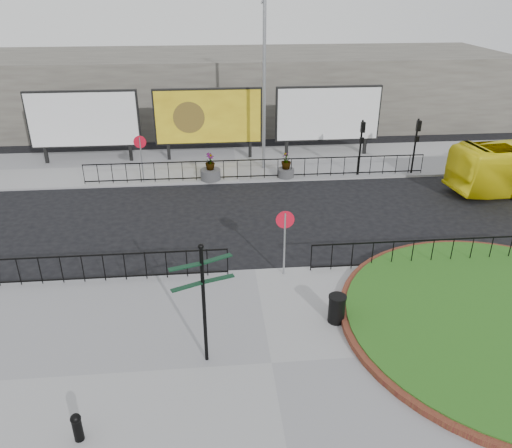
{
  "coord_description": "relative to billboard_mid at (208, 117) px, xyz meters",
  "views": [
    {
      "loc": [
        -1.43,
        -15.59,
        9.57
      ],
      "look_at": [
        0.12,
        0.88,
        1.53
      ],
      "focal_mm": 35.0,
      "sensor_mm": 36.0,
      "label": 1
    }
  ],
  "objects": [
    {
      "name": "building_backdrop",
      "position": [
        1.5,
        9.03,
        -0.1
      ],
      "size": [
        40.0,
        10.0,
        5.0
      ],
      "primitive_type": "cube",
      "color": "slate",
      "rests_on": "ground"
    },
    {
      "name": "brick_edge",
      "position": [
        9.0,
        -16.97,
        -2.39
      ],
      "size": [
        10.4,
        10.4,
        0.18
      ],
      "primitive_type": "cylinder",
      "color": "brown",
      "rests_on": "pavement_near"
    },
    {
      "name": "bollard",
      "position": [
        -3.2,
        -20.08,
        -2.06
      ],
      "size": [
        0.25,
        0.25,
        0.76
      ],
      "color": "black",
      "rests_on": "pavement_near"
    },
    {
      "name": "litter_bin",
      "position": [
        3.71,
        -16.28,
        -2.02
      ],
      "size": [
        0.55,
        0.55,
        0.91
      ],
      "color": "black",
      "rests_on": "pavement_near"
    },
    {
      "name": "billboard_mid",
      "position": [
        0.0,
        0.0,
        0.0
      ],
      "size": [
        6.2,
        0.31,
        4.1
      ],
      "color": "black",
      "rests_on": "pavement_far"
    },
    {
      "name": "railing_far",
      "position": [
        2.5,
        -3.67,
        -1.93
      ],
      "size": [
        18.0,
        0.1,
        1.1
      ],
      "primitive_type": null,
      "color": "black",
      "rests_on": "pavement_far"
    },
    {
      "name": "signal_pole_a",
      "position": [
        8.0,
        -3.63,
        -0.5
      ],
      "size": [
        0.22,
        0.26,
        3.0
      ],
      "color": "black",
      "rests_on": "pavement_far"
    },
    {
      "name": "fingerpost_sign",
      "position": [
        -0.28,
        -17.65,
        -0.28
      ],
      "size": [
        1.67,
        0.86,
        3.64
      ],
      "rotation": [
        0.0,
        0.0,
        0.31
      ],
      "color": "black",
      "rests_on": "pavement_near"
    },
    {
      "name": "lamp_post",
      "position": [
        3.01,
        -1.97,
        2.23
      ],
      "size": [
        0.74,
        0.18,
        9.23
      ],
      "color": "gray",
      "rests_on": "pavement_far"
    },
    {
      "name": "billboard_left",
      "position": [
        -7.0,
        0.0,
        0.0
      ],
      "size": [
        6.2,
        0.31,
        4.1
      ],
      "color": "black",
      "rests_on": "pavement_far"
    },
    {
      "name": "speed_sign_far",
      "position": [
        -3.5,
        -3.57,
        -0.68
      ],
      "size": [
        0.64,
        0.07,
        2.47
      ],
      "color": "gray",
      "rests_on": "pavement_far"
    },
    {
      "name": "pavement_near",
      "position": [
        1.5,
        -17.97,
        -2.54
      ],
      "size": [
        30.0,
        10.0,
        0.12
      ],
      "primitive_type": "cube",
      "color": "gray",
      "rests_on": "ground"
    },
    {
      "name": "ground",
      "position": [
        1.5,
        -12.97,
        -2.6
      ],
      "size": [
        90.0,
        90.0,
        0.0
      ],
      "primitive_type": "plane",
      "color": "black",
      "rests_on": "ground"
    },
    {
      "name": "grass_lawn",
      "position": [
        9.0,
        -16.97,
        -2.37
      ],
      "size": [
        10.0,
        10.0,
        0.22
      ],
      "primitive_type": "cylinder",
      "color": "#1B4F15",
      "rests_on": "pavement_near"
    },
    {
      "name": "railing_near_right",
      "position": [
        8.0,
        -13.27,
        -1.93
      ],
      "size": [
        9.0,
        0.1,
        1.1
      ],
      "primitive_type": null,
      "color": "black",
      "rests_on": "pavement_near"
    },
    {
      "name": "pavement_far",
      "position": [
        1.5,
        -0.97,
        -2.54
      ],
      "size": [
        44.0,
        6.0,
        0.12
      ],
      "primitive_type": "cube",
      "color": "gray",
      "rests_on": "ground"
    },
    {
      "name": "billboard_right",
      "position": [
        7.0,
        0.0,
        0.0
      ],
      "size": [
        6.2,
        0.31,
        4.1
      ],
      "color": "black",
      "rests_on": "pavement_far"
    },
    {
      "name": "planter_c",
      "position": [
        4.03,
        -3.57,
        -1.94
      ],
      "size": [
        0.89,
        0.89,
        1.42
      ],
      "color": "#4C4C4F",
      "rests_on": "pavement_far"
    },
    {
      "name": "speed_sign_near",
      "position": [
        2.5,
        -13.37,
        -0.68
      ],
      "size": [
        0.64,
        0.07,
        2.47
      ],
      "color": "gray",
      "rests_on": "pavement_near"
    },
    {
      "name": "planter_a",
      "position": [
        -0.0,
        -3.57,
        -2.01
      ],
      "size": [
        1.06,
        1.06,
        1.45
      ],
      "color": "#4C4C4F",
      "rests_on": "pavement_far"
    },
    {
      "name": "railing_near_left",
      "position": [
        -4.5,
        -13.27,
        -1.93
      ],
      "size": [
        10.0,
        0.1,
        1.1
      ],
      "primitive_type": null,
      "color": "black",
      "rests_on": "pavement_near"
    },
    {
      "name": "signal_pole_b",
      "position": [
        11.0,
        -3.63,
        -0.5
      ],
      "size": [
        0.22,
        0.26,
        3.0
      ],
      "color": "black",
      "rests_on": "pavement_far"
    }
  ]
}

